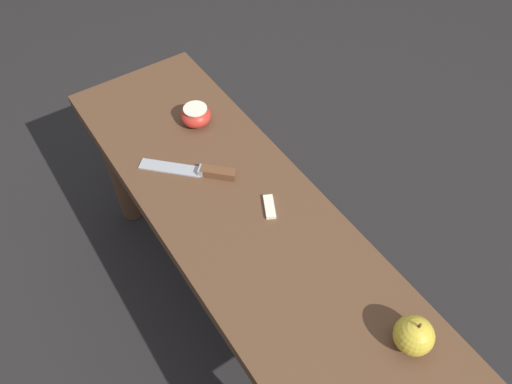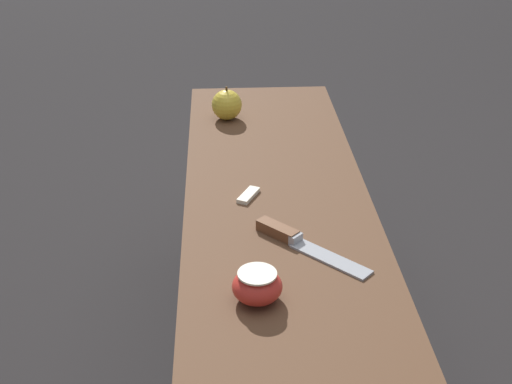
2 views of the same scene
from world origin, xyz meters
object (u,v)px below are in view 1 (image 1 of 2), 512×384
Objects in this scene: apple_whole at (414,335)px; apple_cut at (196,115)px; knife at (202,171)px; wooden_bench at (249,245)px.

apple_whole is 1.06× the size of apple_cut.
knife is 2.25× the size of apple_whole.
knife is at bearing -25.08° from apple_cut.
knife is 0.17m from apple_cut.
apple_cut is at bearing 169.96° from wooden_bench.
wooden_bench is at bearing -10.04° from apple_cut.
apple_whole reaches higher than wooden_bench.
apple_whole is at bearing 2.53° from apple_cut.
knife reaches higher than wooden_bench.
wooden_bench is 0.20m from knife.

